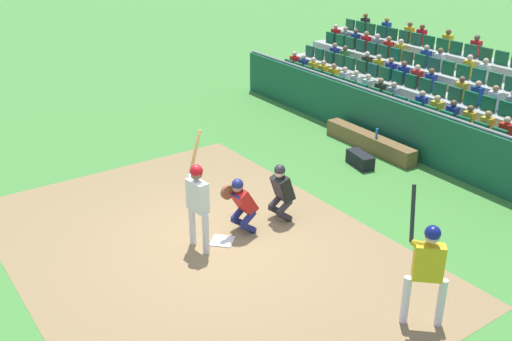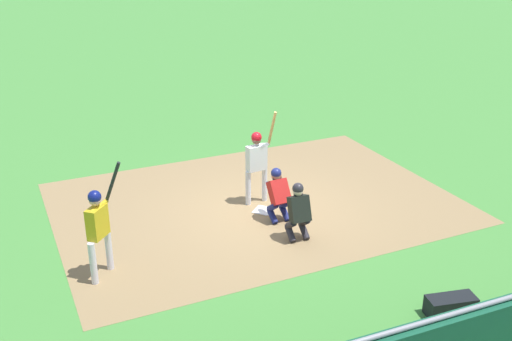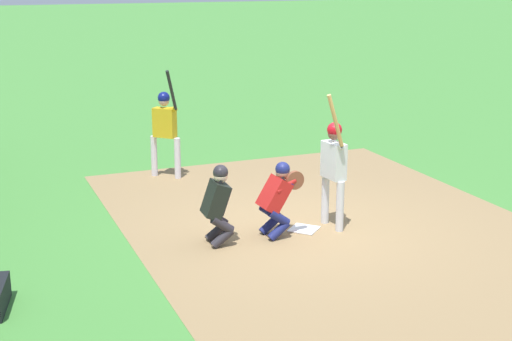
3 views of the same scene
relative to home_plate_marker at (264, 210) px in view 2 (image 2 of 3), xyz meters
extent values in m
plane|color=#458A39|center=(0.00, 0.00, -0.02)|extent=(160.00, 160.00, 0.00)
cube|color=#94774E|center=(0.00, 0.50, -0.01)|extent=(9.54, 6.96, 0.01)
cube|color=white|center=(0.00, 0.00, 0.00)|extent=(0.62, 0.62, 0.02)
cylinder|color=silver|center=(-0.20, 0.48, 0.41)|extent=(0.14, 0.14, 0.86)
cylinder|color=silver|center=(0.25, 0.53, 0.41)|extent=(0.14, 0.14, 0.86)
cube|color=silver|center=(0.03, 0.50, 1.14)|extent=(0.50, 0.27, 0.61)
sphere|color=brown|center=(0.03, 0.50, 1.60)|extent=(0.22, 0.22, 0.22)
sphere|color=red|center=(0.03, 0.50, 1.66)|extent=(0.25, 0.25, 0.25)
cylinder|color=silver|center=(0.08, 0.48, 1.43)|extent=(0.50, 0.10, 0.14)
cylinder|color=silver|center=(0.27, 0.51, 1.43)|extent=(0.17, 0.13, 0.13)
cylinder|color=tan|center=(0.35, 0.35, 1.88)|extent=(0.12, 0.34, 0.87)
sphere|color=black|center=(0.33, 0.49, 1.45)|extent=(0.06, 0.06, 0.06)
cylinder|color=navy|center=(-0.04, -0.59, 0.14)|extent=(0.17, 0.39, 0.34)
cylinder|color=navy|center=(-0.04, -0.59, 0.36)|extent=(0.17, 0.39, 0.33)
cylinder|color=navy|center=(0.27, -0.57, 0.14)|extent=(0.17, 0.39, 0.34)
cylinder|color=navy|center=(0.27, -0.57, 0.36)|extent=(0.17, 0.39, 0.33)
cube|color=red|center=(0.12, -0.58, 0.70)|extent=(0.46, 0.52, 0.59)
cube|color=navy|center=(0.11, -0.47, 0.70)|extent=(0.40, 0.31, 0.42)
sphere|color=#A8715B|center=(0.10, -0.44, 1.04)|extent=(0.22, 0.22, 0.22)
cube|color=black|center=(0.10, -0.44, 1.04)|extent=(0.21, 0.15, 0.19)
sphere|color=navy|center=(0.10, -0.44, 1.10)|extent=(0.24, 0.24, 0.24)
cylinder|color=brown|center=(0.21, -0.27, 0.93)|extent=(0.09, 0.30, 0.30)
cylinder|color=red|center=(0.26, -0.44, 0.86)|extent=(0.18, 0.40, 0.22)
cylinder|color=#2B272E|center=(-0.04, -1.51, 0.14)|extent=(0.15, 0.39, 0.34)
cylinder|color=#2B272E|center=(-0.04, -1.51, 0.36)|extent=(0.15, 0.38, 0.33)
cylinder|color=#2B272E|center=(0.28, -1.52, 0.14)|extent=(0.15, 0.39, 0.34)
cylinder|color=#2B272E|center=(0.28, -1.52, 0.36)|extent=(0.15, 0.38, 0.33)
cube|color=black|center=(0.12, -1.57, 0.72)|extent=(0.43, 0.42, 0.60)
cube|color=#2B272E|center=(0.12, -1.45, 0.72)|extent=(0.38, 0.21, 0.45)
sphere|color=beige|center=(0.12, -1.48, 1.09)|extent=(0.22, 0.22, 0.22)
cube|color=black|center=(0.12, -1.48, 1.09)|extent=(0.20, 0.11, 0.20)
sphere|color=#2B272E|center=(0.12, -1.48, 1.15)|extent=(0.24, 0.24, 0.24)
cylinder|color=gray|center=(0.00, -6.50, 1.42)|extent=(17.70, 0.07, 0.07)
cube|color=black|center=(1.35, -4.95, 0.16)|extent=(0.91, 0.51, 0.35)
cylinder|color=silver|center=(-4.14, -1.58, 0.41)|extent=(0.18, 0.18, 0.85)
cylinder|color=silver|center=(-3.78, -1.17, 0.41)|extent=(0.18, 0.18, 0.85)
cube|color=gold|center=(-3.96, -1.38, 1.14)|extent=(0.47, 0.49, 0.60)
sphere|color=#D19F8E|center=(-3.96, -1.38, 1.59)|extent=(0.22, 0.22, 0.22)
sphere|color=navy|center=(-3.96, -1.38, 1.65)|extent=(0.25, 0.25, 0.25)
cylinder|color=gold|center=(-3.91, -1.35, 1.43)|extent=(0.42, 0.39, 0.14)
cylinder|color=gold|center=(-3.79, -1.22, 1.43)|extent=(0.18, 0.14, 0.13)
cylinder|color=#212625|center=(-3.60, -1.30, 1.86)|extent=(0.34, 0.30, 0.83)
sphere|color=black|center=(-3.73, -1.19, 1.45)|extent=(0.06, 0.06, 0.06)
camera|label=1|loc=(-8.88, 5.05, 6.07)|focal=41.10mm
camera|label=2|loc=(-5.11, -11.63, 6.24)|focal=42.18mm
camera|label=3|loc=(10.68, -4.82, 4.22)|focal=52.24mm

